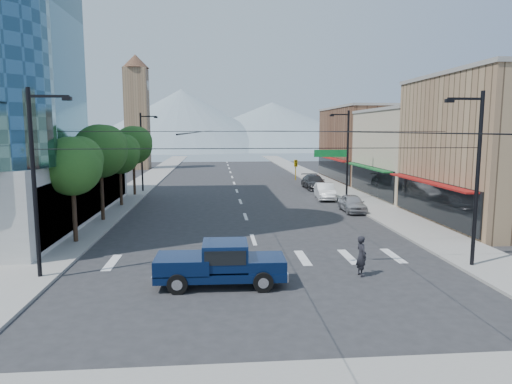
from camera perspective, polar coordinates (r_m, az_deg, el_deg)
ground at (r=24.03m, az=0.84°, el=-9.37°), size 160.00×160.00×0.00m
sidewalk_left at (r=63.96m, az=-13.63°, el=1.25°), size 4.00×120.00×0.15m
sidewalk_right at (r=64.84m, az=7.84°, el=1.48°), size 4.00×120.00×0.15m
shop_near at (r=39.75m, az=29.33°, el=4.49°), size 12.00×14.00×11.00m
shop_mid at (r=51.96m, az=20.56°, el=4.42°), size 12.00×14.00×9.00m
shop_far at (r=66.73m, az=14.67°, el=5.72°), size 12.00×18.00×10.00m
clock_tower at (r=86.09m, az=-14.66°, el=9.88°), size 4.80×4.80×20.40m
mountain_left at (r=173.35m, az=-9.27°, el=8.95°), size 80.00×80.00×22.00m
mountain_right at (r=184.21m, az=2.02°, el=8.35°), size 90.00×90.00×18.00m
tree_near at (r=30.30m, az=-21.75°, el=3.26°), size 3.65×3.64×6.71m
tree_midnear at (r=37.01m, az=-18.69°, el=5.05°), size 4.09×4.09×7.52m
tree_midfar at (r=43.87m, az=-16.50°, el=4.71°), size 3.65×3.64×6.71m
tree_far at (r=50.72m, az=-14.96°, el=5.82°), size 4.09×4.09×7.52m
signal_rig at (r=22.12m, az=1.63°, el=1.44°), size 21.80×0.20×9.00m
lamp_pole_nw at (r=53.54m, az=-13.98°, el=5.24°), size 2.00×0.25×9.00m
lamp_pole_ne at (r=46.74m, az=11.23°, el=4.99°), size 2.00×0.25×9.00m
pickup_truck at (r=21.13m, az=-4.51°, el=-8.82°), size 6.04×2.44×2.03m
pedestrian at (r=22.98m, az=13.04°, el=-7.79°), size 0.58×0.79×1.99m
parked_car_near at (r=40.51m, az=11.94°, el=-1.39°), size 1.87×4.46×1.51m
parked_car_mid at (r=47.40m, az=8.62°, el=0.08°), size 2.23×5.14×1.64m
parked_car_far at (r=55.56m, az=7.26°, el=1.25°), size 2.40×5.80×1.68m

